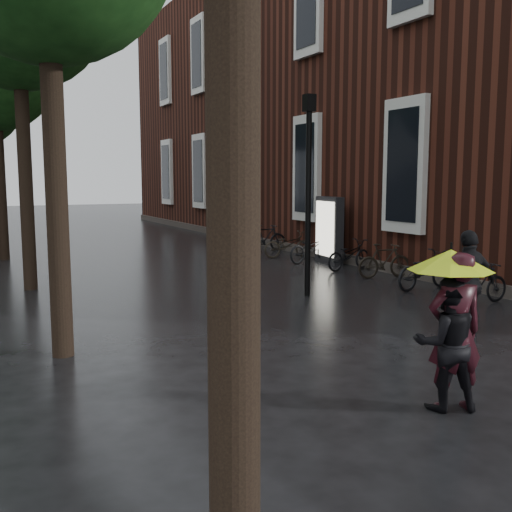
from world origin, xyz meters
TOP-DOWN VIEW (x-y plane):
  - brick_building at (10.47, 19.46)m, footprint 10.20×33.20m
  - street_trees at (-3.99, 15.91)m, footprint 4.33×34.03m
  - person_burgundy at (-0.40, 2.77)m, footprint 0.76×0.60m
  - person_black at (-0.47, 2.82)m, footprint 0.93×0.84m
  - lime_umbrella at (-0.41, 2.87)m, footprint 0.98×0.98m
  - pedestrian_walking at (2.26, 5.11)m, footprint 1.09×0.51m
  - parked_bicycles at (4.60, 12.68)m, footprint 2.01×15.94m
  - ad_lightbox at (5.04, 13.52)m, footprint 0.32×1.39m
  - lamp_post at (1.63, 9.27)m, footprint 0.23×0.23m
  - cycle_sign at (-2.68, 17.59)m, footprint 0.14×0.47m

SIDE VIEW (x-z plane):
  - parked_bicycles at x=4.60m, z-range -0.04..0.96m
  - person_black at x=-0.47m, z-range 0.00..1.56m
  - pedestrian_walking at x=2.26m, z-range 0.00..1.81m
  - person_burgundy at x=-0.40m, z-range 0.00..1.85m
  - ad_lightbox at x=5.04m, z-range 0.00..2.10m
  - cycle_sign at x=-2.68m, z-range 0.42..3.03m
  - lime_umbrella at x=-0.41m, z-range 1.01..2.47m
  - lamp_post at x=1.63m, z-range 0.48..4.97m
  - brick_building at x=10.47m, z-range -0.01..11.99m
  - street_trees at x=-3.99m, z-range 1.88..10.79m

